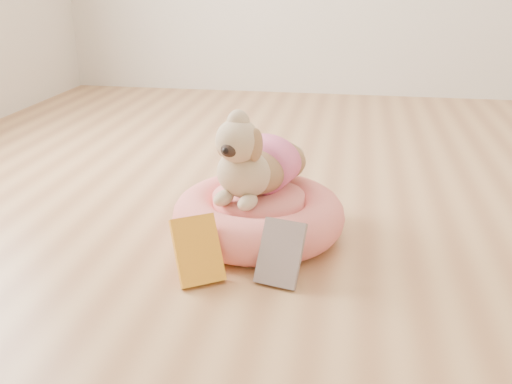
% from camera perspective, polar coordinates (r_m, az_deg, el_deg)
% --- Properties ---
extents(floor, '(4.50, 4.50, 0.00)m').
position_cam_1_polar(floor, '(2.00, 7.02, -3.36)').
color(floor, '#AB7447').
rests_on(floor, ground).
extents(pet_bed, '(0.57, 0.57, 0.15)m').
position_cam_1_polar(pet_bed, '(1.89, 0.26, -2.33)').
color(pet_bed, '#FF8363').
rests_on(pet_bed, floor).
extents(dog, '(0.39, 0.48, 0.31)m').
position_cam_1_polar(dog, '(1.83, -0.07, 4.45)').
color(dog, brown).
rests_on(dog, pet_bed).
extents(book_yellow, '(0.18, 0.17, 0.18)m').
position_cam_1_polar(book_yellow, '(1.63, -5.86, -5.82)').
color(book_yellow, yellow).
rests_on(book_yellow, floor).
extents(book_white, '(0.14, 0.14, 0.17)m').
position_cam_1_polar(book_white, '(1.62, 2.46, -6.12)').
color(book_white, white).
rests_on(book_white, floor).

